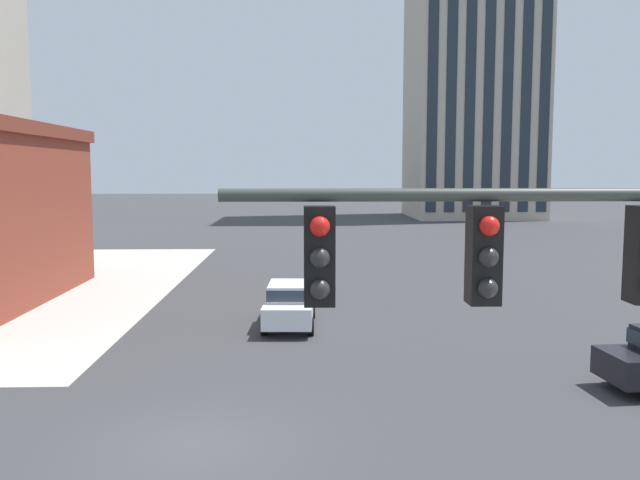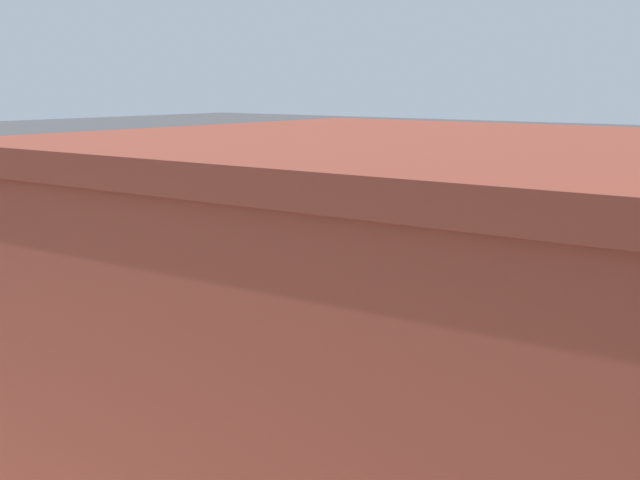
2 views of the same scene
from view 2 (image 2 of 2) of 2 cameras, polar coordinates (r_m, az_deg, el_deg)
The scene contains 19 objects.
ground_plane at distance 43.73m, azimuth -1.89°, elevation -2.14°, with size 320.00×320.00×0.00m, color #38383A.
sidewalk_corner_slab at distance 64.86m, azimuth -4.52°, elevation 1.83°, with size 20.00×19.00×0.02m, color #B7B2A8.
traffic_signal_main at distance 53.11m, azimuth -2.23°, elevation 4.64°, with size 7.07×2.09×6.21m.
bollard_sphere_curb_a at distance 55.98m, azimuth -4.40°, elevation 0.89°, with size 0.71×0.71×0.71m, color gray.
bollard_sphere_curb_b at distance 56.82m, azimuth -5.92°, elevation 1.00°, with size 0.71×0.71×0.71m, color gray.
bollard_sphere_curb_c at distance 58.18m, azimuth -6.89°, elevation 1.19°, with size 0.71×0.71×0.71m, color gray.
bench_near_signal at distance 59.19m, azimuth -5.29°, elevation 1.35°, with size 1.81×0.54×0.49m.
bench_mid_block at distance 62.51m, azimuth -7.62°, elevation 1.76°, with size 1.84×0.67×0.49m.
pedestrian_near_bench at distance 66.75m, azimuth -1.72°, elevation 2.89°, with size 0.33×0.51×1.63m.
pedestrian_at_curb at distance 71.43m, azimuth -4.22°, elevation 3.40°, with size 0.42×0.41×1.75m.
pedestrian_walking_east at distance 71.92m, azimuth -5.93°, elevation 3.41°, with size 0.54×0.26×1.73m.
pedestrian_with_bag at distance 70.07m, azimuth -7.92°, elevation 3.17°, with size 0.28×0.54×1.68m.
street_lamp_corner_near at distance 55.35m, azimuth -4.80°, elevation 4.46°, with size 0.36×0.36×6.31m.
car_main_northbound_near at distance 50.42m, azimuth -15.29°, elevation 0.20°, with size 4.53×2.16×1.68m.
car_main_northbound_far at distance 37.57m, azimuth -14.91°, elevation -3.08°, with size 2.02×4.47×1.68m.
car_main_southbound_near at distance 64.75m, azimuth 14.71°, elevation 2.34°, with size 1.93×4.42×1.68m.
car_main_southbound_far at distance 59.17m, azimuth 4.47°, elevation 1.94°, with size 2.01×4.46×1.68m.
car_parked_curb at distance 51.88m, azimuth 11.74°, elevation 0.61°, with size 1.97×4.44×1.68m.
storefront_block_near_corner at distance 19.80m, azimuth 13.11°, elevation -5.54°, with size 21.50×15.18×7.96m.
Camera 2 is at (-27.46, 32.76, 9.22)m, focal length 50.68 mm.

